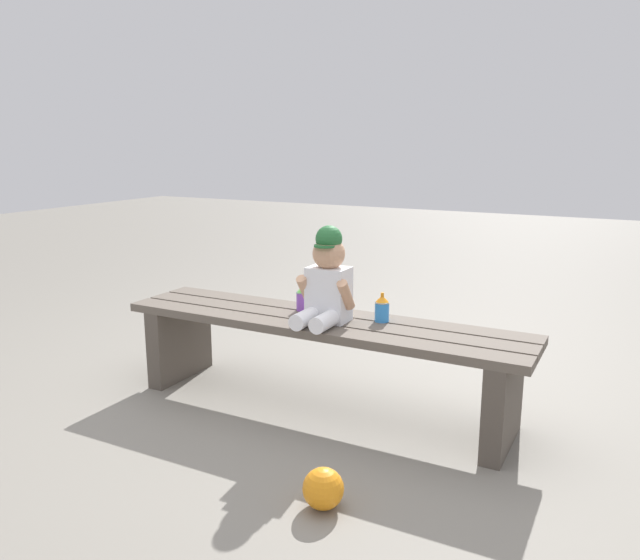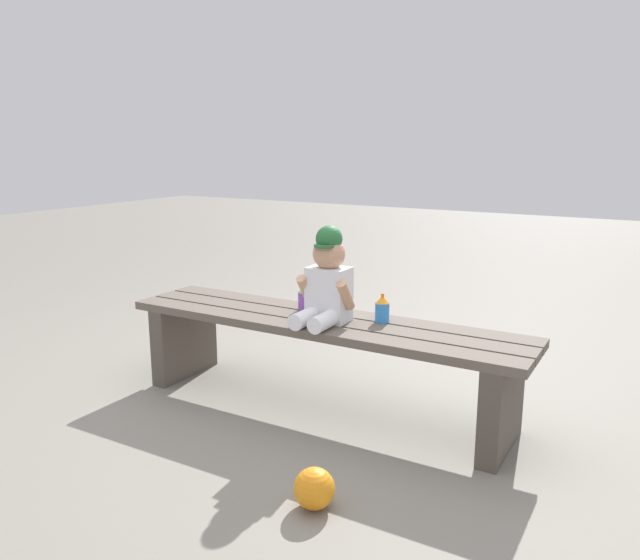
# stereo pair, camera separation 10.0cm
# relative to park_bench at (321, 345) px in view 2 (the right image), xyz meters

# --- Properties ---
(ground_plane) EXTENTS (16.00, 16.00, 0.00)m
(ground_plane) POSITION_rel_park_bench_xyz_m (0.00, 0.00, -0.29)
(ground_plane) COLOR gray
(park_bench) EXTENTS (1.80, 0.39, 0.41)m
(park_bench) POSITION_rel_park_bench_xyz_m (0.00, 0.00, 0.00)
(park_bench) COLOR #60564C
(park_bench) RESTS_ON ground_plane
(child_figure) EXTENTS (0.23, 0.27, 0.40)m
(child_figure) POSITION_rel_park_bench_xyz_m (0.05, -0.03, 0.30)
(child_figure) COLOR white
(child_figure) RESTS_ON park_bench
(sippy_cup_left) EXTENTS (0.06, 0.06, 0.12)m
(sippy_cup_left) POSITION_rel_park_bench_xyz_m (-0.13, 0.08, 0.18)
(sippy_cup_left) COLOR #8C4CCC
(sippy_cup_left) RESTS_ON park_bench
(sippy_cup_right) EXTENTS (0.06, 0.06, 0.12)m
(sippy_cup_right) POSITION_rel_park_bench_xyz_m (0.25, 0.08, 0.18)
(sippy_cup_right) COLOR #338CE5
(sippy_cup_right) RESTS_ON park_bench
(toy_ball) EXTENTS (0.13, 0.13, 0.13)m
(toy_ball) POSITION_rel_park_bench_xyz_m (0.37, -0.69, -0.22)
(toy_ball) COLOR orange
(toy_ball) RESTS_ON ground_plane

